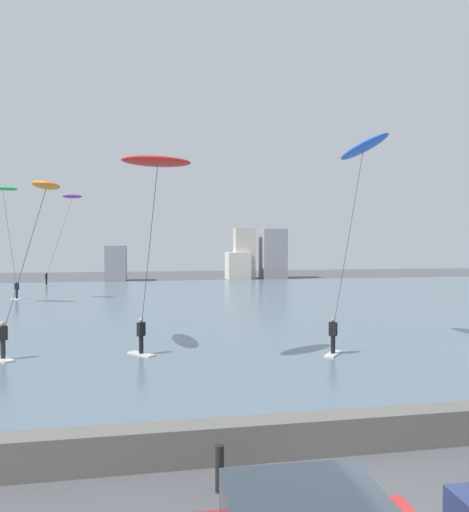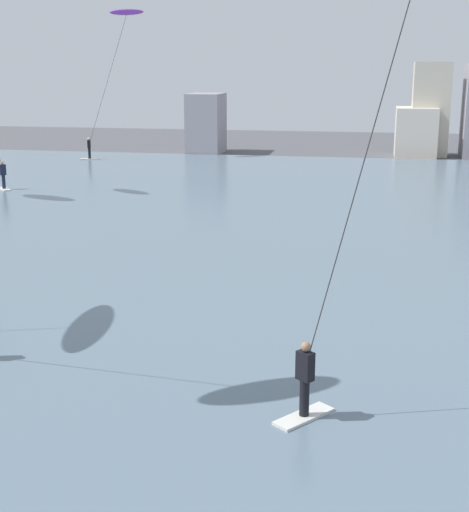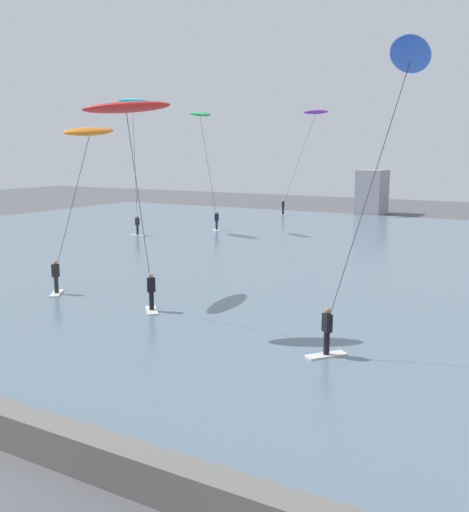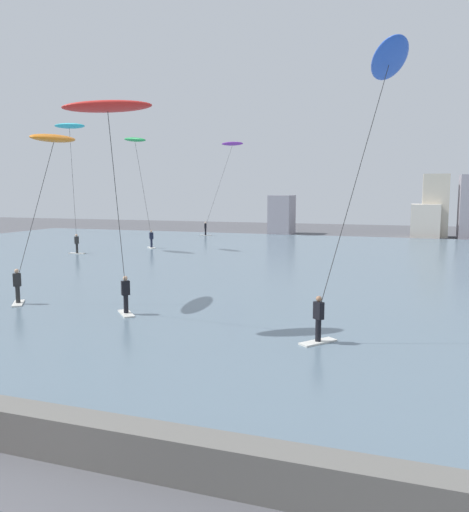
{
  "view_description": "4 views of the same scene",
  "coord_description": "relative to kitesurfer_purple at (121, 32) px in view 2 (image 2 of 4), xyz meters",
  "views": [
    {
      "loc": [
        -4.66,
        -7.05,
        5.05
      ],
      "look_at": [
        -0.63,
        15.21,
        4.46
      ],
      "focal_mm": 33.07,
      "sensor_mm": 36.0,
      "label": 1
    },
    {
      "loc": [
        4.54,
        -0.77,
        7.07
      ],
      "look_at": [
        1.11,
        17.23,
        2.24
      ],
      "focal_mm": 51.06,
      "sensor_mm": 36.0,
      "label": 2
    },
    {
      "loc": [
        10.0,
        -4.64,
        6.75
      ],
      "look_at": [
        -2.07,
        16.14,
        2.45
      ],
      "focal_mm": 40.83,
      "sensor_mm": 36.0,
      "label": 3
    },
    {
      "loc": [
        6.29,
        -4.43,
        5.29
      ],
      "look_at": [
        0.86,
        11.3,
        3.19
      ],
      "focal_mm": 36.05,
      "sensor_mm": 36.0,
      "label": 4
    }
  ],
  "objects": [
    {
      "name": "kitesurfer_purple",
      "position": [
        0.0,
        0.0,
        0.0
      ],
      "size": [
        4.8,
        3.3,
        11.08
      ],
      "color": "silver",
      "rests_on": "water_bay"
    },
    {
      "name": "far_shore_buildings",
      "position": [
        20.53,
        5.86,
        -6.44
      ],
      "size": [
        25.23,
        4.55,
        7.29
      ],
      "color": "gray",
      "rests_on": "ground"
    },
    {
      "name": "water_bay",
      "position": [
        14.31,
        -22.81,
        -9.4
      ],
      "size": [
        84.0,
        52.0,
        0.1
      ],
      "primitive_type": "cube",
      "color": "slate",
      "rests_on": "ground"
    }
  ]
}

